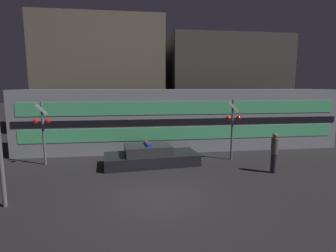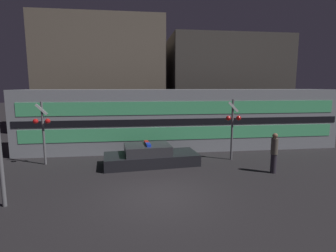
% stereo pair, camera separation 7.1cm
% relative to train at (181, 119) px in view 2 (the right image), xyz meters
% --- Properties ---
extents(ground_plane, '(120.00, 120.00, 0.00)m').
position_rel_train_xyz_m(ground_plane, '(-2.20, -7.53, -1.85)').
color(ground_plane, '#262326').
extents(train, '(19.48, 3.11, 3.71)m').
position_rel_train_xyz_m(train, '(0.00, 0.00, 0.00)').
color(train, '#999EA5').
rests_on(train, ground_plane).
extents(police_car, '(4.79, 2.30, 1.14)m').
position_rel_train_xyz_m(police_car, '(-2.23, -3.59, -1.44)').
color(police_car, black).
rests_on(police_car, ground_plane).
extents(pedestrian, '(0.31, 0.31, 1.83)m').
position_rel_train_xyz_m(pedestrian, '(3.21, -5.63, -0.91)').
color(pedestrian, '#2D2833').
rests_on(pedestrian, ground_plane).
extents(crossing_signal_near, '(0.81, 0.32, 3.22)m').
position_rel_train_xyz_m(crossing_signal_near, '(2.13, -3.32, 0.07)').
color(crossing_signal_near, slate).
rests_on(crossing_signal_near, ground_plane).
extents(crossing_signal_far, '(0.81, 0.32, 3.16)m').
position_rel_train_xyz_m(crossing_signal_far, '(-7.47, -2.93, 0.04)').
color(crossing_signal_far, slate).
rests_on(crossing_signal_far, ground_plane).
extents(building_left, '(10.60, 6.09, 9.66)m').
position_rel_train_xyz_m(building_left, '(-5.60, 8.22, 2.98)').
color(building_left, '#726656').
rests_on(building_left, ground_plane).
extents(building_center, '(10.48, 6.81, 8.33)m').
position_rel_train_xyz_m(building_center, '(5.63, 8.16, 2.31)').
color(building_center, '#47423D').
rests_on(building_center, ground_plane).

